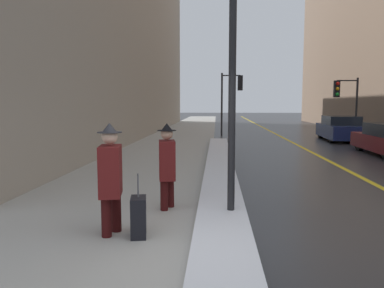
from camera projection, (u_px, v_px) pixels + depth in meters
name	position (u px, v px, depth m)	size (l,w,h in m)	color
ground_plane	(203.00, 266.00, 4.51)	(160.00, 160.00, 0.00)	#232326
sidewalk_slab	(175.00, 141.00, 19.52)	(4.00, 80.00, 0.01)	#9E9B93
road_centre_stripe	(292.00, 142.00, 19.13)	(0.16, 80.00, 0.00)	gold
snow_bank_curb	(220.00, 166.00, 11.12)	(0.82, 16.26, 0.19)	silver
building_facade_left	(106.00, 17.00, 24.01)	(6.00, 36.00, 14.98)	gray
lamp_post	(233.00, 22.00, 5.91)	(0.28, 0.28, 5.46)	black
traffic_light_near	(233.00, 91.00, 22.68)	(1.31, 0.32, 3.81)	black
traffic_light_far	(344.00, 95.00, 20.30)	(1.31, 0.32, 3.36)	black
pedestrian_nearside	(111.00, 174.00, 5.49)	(0.38, 0.56, 1.67)	#340C0C
pedestrian_in_fedora	(167.00, 163.00, 6.85)	(0.37, 0.53, 1.60)	#340C0C
parked_car_navy	(340.00, 129.00, 20.07)	(1.96, 4.34, 1.31)	navy
rolling_suitcase	(139.00, 217.00, 5.44)	(0.28, 0.39, 0.95)	black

